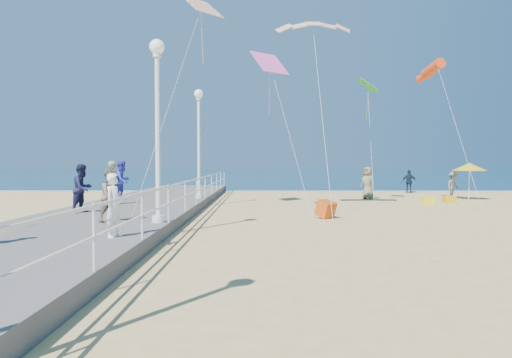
{
  "coord_description": "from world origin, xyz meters",
  "views": [
    {
      "loc": [
        -2.38,
        -13.28,
        2.15
      ],
      "look_at": [
        -2.5,
        2.0,
        1.6
      ],
      "focal_mm": 32.0,
      "sensor_mm": 36.0,
      "label": 1
    }
  ],
  "objects_px": {
    "spectator_6": "(114,183)",
    "beach_umbrella": "(469,167)",
    "beach_chair_right": "(449,200)",
    "beach_walker_a": "(453,185)",
    "beach_walker_b": "(409,181)",
    "lamp_post_far": "(199,132)",
    "spectator_1": "(111,196)",
    "box_kite": "(326,211)",
    "woman_holding_toddler": "(114,205)",
    "spectator_7": "(83,188)",
    "lamp_post_mid": "(157,111)",
    "beach_chair_left": "(428,200)",
    "toddler_held": "(122,181)",
    "beach_walker_c": "(367,183)"
  },
  "relations": [
    {
      "from": "lamp_post_mid",
      "to": "beach_walker_b",
      "type": "relative_size",
      "value": 3.24
    },
    {
      "from": "lamp_post_mid",
      "to": "beach_chair_right",
      "type": "distance_m",
      "value": 17.24
    },
    {
      "from": "woman_holding_toddler",
      "to": "beach_chair_left",
      "type": "xyz_separation_m",
      "value": [
        12.08,
        12.89,
        -0.95
      ]
    },
    {
      "from": "lamp_post_far",
      "to": "spectator_6",
      "type": "height_order",
      "value": "lamp_post_far"
    },
    {
      "from": "spectator_6",
      "to": "beach_walker_a",
      "type": "height_order",
      "value": "spectator_6"
    },
    {
      "from": "toddler_held",
      "to": "spectator_7",
      "type": "height_order",
      "value": "toddler_held"
    },
    {
      "from": "toddler_held",
      "to": "beach_umbrella",
      "type": "height_order",
      "value": "toddler_held"
    },
    {
      "from": "lamp_post_mid",
      "to": "spectator_1",
      "type": "bearing_deg",
      "value": 173.89
    },
    {
      "from": "lamp_post_mid",
      "to": "lamp_post_far",
      "type": "height_order",
      "value": "same"
    },
    {
      "from": "lamp_post_far",
      "to": "box_kite",
      "type": "relative_size",
      "value": 8.87
    },
    {
      "from": "lamp_post_mid",
      "to": "spectator_1",
      "type": "relative_size",
      "value": 3.43
    },
    {
      "from": "spectator_1",
      "to": "beach_chair_right",
      "type": "bearing_deg",
      "value": -19.14
    },
    {
      "from": "spectator_1",
      "to": "lamp_post_far",
      "type": "bearing_deg",
      "value": 25.22
    },
    {
      "from": "beach_walker_b",
      "to": "beach_umbrella",
      "type": "distance_m",
      "value": 6.33
    },
    {
      "from": "spectator_6",
      "to": "beach_umbrella",
      "type": "height_order",
      "value": "spectator_6"
    },
    {
      "from": "toddler_held",
      "to": "spectator_6",
      "type": "distance_m",
      "value": 8.81
    },
    {
      "from": "toddler_held",
      "to": "beach_chair_left",
      "type": "relative_size",
      "value": 1.71
    },
    {
      "from": "woman_holding_toddler",
      "to": "beach_umbrella",
      "type": "height_order",
      "value": "beach_umbrella"
    },
    {
      "from": "lamp_post_mid",
      "to": "box_kite",
      "type": "xyz_separation_m",
      "value": [
        5.51,
        4.2,
        -3.36
      ]
    },
    {
      "from": "spectator_6",
      "to": "beach_chair_right",
      "type": "xyz_separation_m",
      "value": [
        16.15,
        5.01,
        -1.11
      ]
    },
    {
      "from": "beach_umbrella",
      "to": "beach_walker_b",
      "type": "bearing_deg",
      "value": 103.51
    },
    {
      "from": "spectator_6",
      "to": "lamp_post_far",
      "type": "bearing_deg",
      "value": -36.96
    },
    {
      "from": "lamp_post_mid",
      "to": "beach_walker_b",
      "type": "bearing_deg",
      "value": 54.55
    },
    {
      "from": "spectator_7",
      "to": "lamp_post_mid",
      "type": "bearing_deg",
      "value": -108.85
    },
    {
      "from": "toddler_held",
      "to": "beach_chair_right",
      "type": "relative_size",
      "value": 1.71
    },
    {
      "from": "toddler_held",
      "to": "beach_chair_left",
      "type": "xyz_separation_m",
      "value": [
        11.93,
        12.74,
        -1.52
      ]
    },
    {
      "from": "beach_walker_b",
      "to": "beach_chair_right",
      "type": "distance_m",
      "value": 8.36
    },
    {
      "from": "spectator_7",
      "to": "beach_walker_c",
      "type": "xyz_separation_m",
      "value": [
        12.56,
        10.97,
        -0.3
      ]
    },
    {
      "from": "lamp_post_mid",
      "to": "woman_holding_toddler",
      "type": "height_order",
      "value": "lamp_post_mid"
    },
    {
      "from": "spectator_7",
      "to": "beach_walker_a",
      "type": "distance_m",
      "value": 21.11
    },
    {
      "from": "box_kite",
      "to": "beach_walker_a",
      "type": "bearing_deg",
      "value": 7.46
    },
    {
      "from": "spectator_6",
      "to": "toddler_held",
      "type": "bearing_deg",
      "value": -153.22
    },
    {
      "from": "beach_walker_a",
      "to": "beach_chair_left",
      "type": "xyz_separation_m",
      "value": [
        -2.88,
        -3.78,
        -0.61
      ]
    },
    {
      "from": "spectator_6",
      "to": "beach_walker_b",
      "type": "distance_m",
      "value": 21.42
    },
    {
      "from": "lamp_post_mid",
      "to": "beach_chair_left",
      "type": "bearing_deg",
      "value": 41.24
    },
    {
      "from": "toddler_held",
      "to": "lamp_post_far",
      "type": "bearing_deg",
      "value": 18.54
    },
    {
      "from": "woman_holding_toddler",
      "to": "box_kite",
      "type": "bearing_deg",
      "value": -20.92
    },
    {
      "from": "box_kite",
      "to": "beach_chair_left",
      "type": "relative_size",
      "value": 1.09
    },
    {
      "from": "lamp_post_far",
      "to": "toddler_held",
      "type": "bearing_deg",
      "value": -91.39
    },
    {
      "from": "lamp_post_far",
      "to": "beach_walker_b",
      "type": "height_order",
      "value": "lamp_post_far"
    },
    {
      "from": "beach_walker_c",
      "to": "beach_chair_right",
      "type": "relative_size",
      "value": 3.46
    },
    {
      "from": "beach_walker_a",
      "to": "beach_walker_b",
      "type": "distance_m",
      "value": 5.2
    },
    {
      "from": "spectator_7",
      "to": "lamp_post_far",
      "type": "bearing_deg",
      "value": -6.86
    },
    {
      "from": "beach_walker_b",
      "to": "lamp_post_mid",
      "type": "bearing_deg",
      "value": 73.32
    },
    {
      "from": "lamp_post_mid",
      "to": "beach_umbrella",
      "type": "height_order",
      "value": "lamp_post_mid"
    },
    {
      "from": "lamp_post_far",
      "to": "spectator_1",
      "type": "xyz_separation_m",
      "value": [
        -1.44,
        -8.85,
        -2.49
      ]
    },
    {
      "from": "beach_walker_a",
      "to": "woman_holding_toddler",
      "type": "bearing_deg",
      "value": -171.86
    },
    {
      "from": "box_kite",
      "to": "beach_chair_left",
      "type": "xyz_separation_m",
      "value": [
        6.14,
        6.02,
        -0.1
      ]
    },
    {
      "from": "beach_umbrella",
      "to": "box_kite",
      "type": "bearing_deg",
      "value": -137.18
    },
    {
      "from": "spectator_6",
      "to": "beach_chair_right",
      "type": "bearing_deg",
      "value": -65.15
    }
  ]
}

